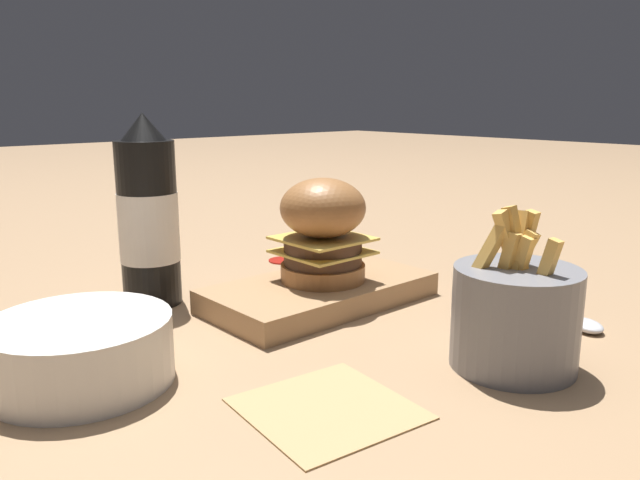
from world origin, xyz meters
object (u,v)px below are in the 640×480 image
object	(u,v)px
burger	(323,229)
spoon	(569,316)
fries_basket	(515,315)
side_bowl	(81,349)
ketchup_bottle	(148,219)
serving_board	(320,292)

from	to	relation	value
burger	spoon	bearing A→B (deg)	-55.34
fries_basket	side_bowl	size ratio (longest dim) A/B	0.95
fries_basket	spoon	size ratio (longest dim) A/B	0.88
side_bowl	spoon	distance (m)	0.50
burger	side_bowl	xyz separation A→B (m)	(-0.30, -0.03, -0.06)
fries_basket	ketchup_bottle	bearing A→B (deg)	112.49
ketchup_bottle	fries_basket	xyz separation A→B (m)	(0.16, -0.39, -0.05)
ketchup_bottle	spoon	bearing A→B (deg)	-49.35
ketchup_bottle	side_bowl	xyz separation A→B (m)	(-0.15, -0.16, -0.07)
burger	fries_basket	world-z (taller)	burger
serving_board	fries_basket	xyz separation A→B (m)	(0.01, -0.25, 0.04)
fries_basket	side_bowl	distance (m)	0.38
serving_board	fries_basket	bearing A→B (deg)	-87.13
burger	spoon	world-z (taller)	burger
serving_board	fries_basket	size ratio (longest dim) A/B	1.82
ketchup_bottle	fries_basket	world-z (taller)	ketchup_bottle
serving_board	fries_basket	distance (m)	0.25
serving_board	side_bowl	distance (m)	0.29
fries_basket	burger	bearing A→B (deg)	91.47
serving_board	spoon	bearing A→B (deg)	-54.10
serving_board	spoon	distance (m)	0.28
fries_basket	side_bowl	xyz separation A→B (m)	(-0.31, 0.23, -0.02)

